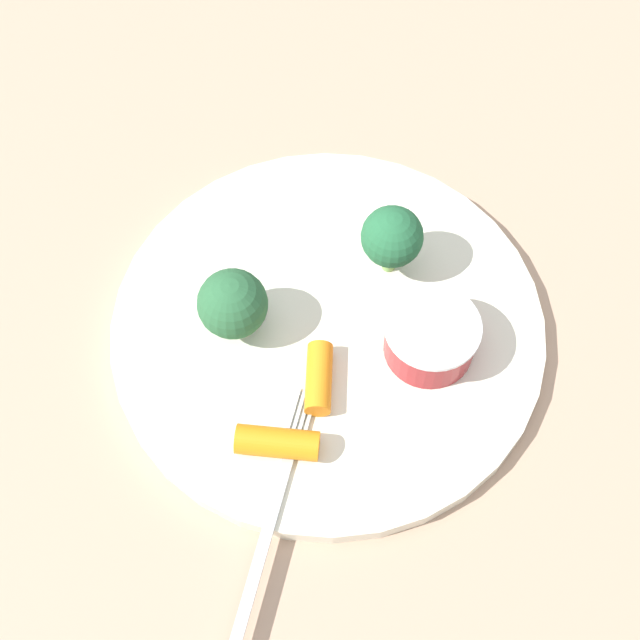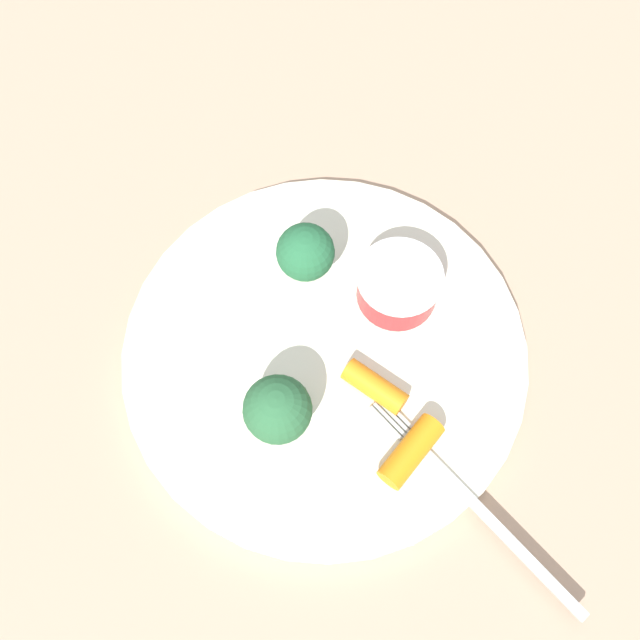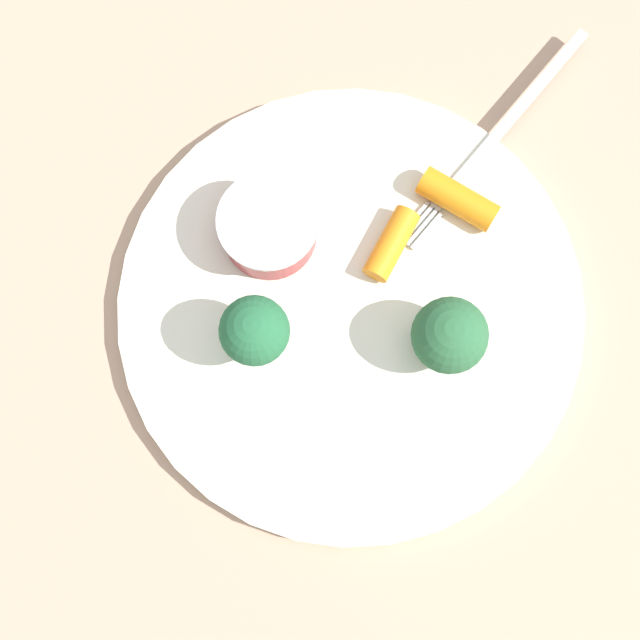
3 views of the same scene
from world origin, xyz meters
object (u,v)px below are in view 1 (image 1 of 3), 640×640
Objects in this scene: carrot_stick_1 at (319,378)px; sauce_cup at (431,337)px; plate at (328,327)px; carrot_stick_0 at (277,443)px; broccoli_floret_1 at (392,237)px; broccoli_floret_0 at (233,304)px; fork at (269,525)px.

sauce_cup is at bearing -93.99° from carrot_stick_1.
carrot_stick_1 reaches higher than plate.
plate is 0.09m from carrot_stick_0.
carrot_stick_0 is (-0.09, 0.11, -0.02)m from broccoli_floret_1.
broccoli_floret_1 is 0.10m from carrot_stick_1.
carrot_stick_0 is (-0.08, 0.01, -0.02)m from broccoli_floret_0.
broccoli_floret_0 is at bearing 59.13° from sauce_cup.
plate is 0.04m from carrot_stick_1.
carrot_stick_0 reaches higher than carrot_stick_1.
fork is at bearing 167.40° from broccoli_floret_0.
broccoli_floret_0 is (0.02, 0.05, 0.03)m from plate.
broccoli_floret_1 is at bearing -46.42° from fork.
carrot_stick_0 is at bearing 126.61° from carrot_stick_1.
broccoli_floret_0 is at bearing -12.60° from fork.
plate is at bearing -42.80° from carrot_stick_0.
sauce_cup reaches higher than plate.
carrot_stick_0 is at bearing 137.20° from plate.
fork is at bearing 139.06° from carrot_stick_1.
carrot_stick_0 is 1.10× the size of carrot_stick_1.
broccoli_floret_0 is 0.35× the size of fork.
broccoli_floret_1 reaches higher than sauce_cup.
plate is 5.07× the size of broccoli_floret_1.
plate is 6.26× the size of carrot_stick_1.
sauce_cup reaches higher than carrot_stick_0.
sauce_cup is at bearing -63.95° from fork.
sauce_cup is (-0.04, -0.05, 0.02)m from plate.
plate is 0.07m from sauce_cup.
sauce_cup is 1.21× the size of carrot_stick_0.
carrot_stick_1 is (-0.06, 0.07, -0.03)m from broccoli_floret_1.
carrot_stick_0 is at bearing 127.75° from broccoli_floret_1.
broccoli_floret_0 is 0.07m from carrot_stick_1.
carrot_stick_1 is at bearing 128.32° from broccoli_floret_1.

